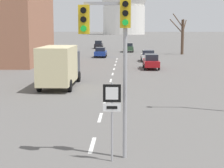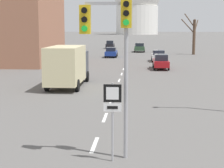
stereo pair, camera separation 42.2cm
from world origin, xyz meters
The scene contains 21 objects.
lane_stripe_1 centered at (0.00, 8.31, 0.00)m, with size 0.16×2.00×0.01m, color silver.
lane_stripe_2 centered at (0.00, 12.81, 0.00)m, with size 0.16×2.00×0.01m, color silver.
lane_stripe_3 centered at (0.00, 17.31, 0.00)m, with size 0.16×2.00×0.01m, color silver.
lane_stripe_4 centered at (0.00, 21.81, 0.00)m, with size 0.16×2.00×0.01m, color silver.
lane_stripe_5 centered at (0.00, 26.31, 0.00)m, with size 0.16×2.00×0.01m, color silver.
lane_stripe_6 centered at (0.00, 30.81, 0.00)m, with size 0.16×2.00×0.01m, color silver.
lane_stripe_7 centered at (0.00, 35.31, 0.00)m, with size 0.16×2.00×0.01m, color silver.
lane_stripe_8 centered at (0.00, 39.81, 0.00)m, with size 0.16×2.00×0.01m, color silver.
lane_stripe_9 centered at (0.00, 44.31, 0.00)m, with size 0.16×2.00×0.01m, color silver.
lane_stripe_10 centered at (0.00, 48.81, 0.00)m, with size 0.16×2.00×0.01m, color silver.
traffic_signal_centre_tall centered at (0.80, 6.94, 4.22)m, with size 1.74×0.34×5.57m.
route_sign_post centered at (0.83, 6.55, 1.86)m, with size 0.60×0.08×2.71m.
sedan_near_left centered at (4.29, 45.08, 0.77)m, with size 1.84×4.38×1.53m.
sedan_near_right centered at (4.09, 35.64, 0.83)m, with size 1.69×4.57×1.64m.
sedan_mid_centre centered at (-2.59, 51.74, 0.78)m, with size 1.79×4.17×1.53m.
sedan_far_left centered at (1.75, 64.50, 0.86)m, with size 1.94×4.26×1.69m.
sedan_far_right centered at (-4.64, 75.83, 0.86)m, with size 1.78×3.88×1.74m.
delivery_truck centered at (-3.78, 22.65, 1.70)m, with size 2.44×7.20×3.14m.
bare_tree_left_near centered at (-10.59, 47.98, 5.13)m, with size 3.65×5.38×10.94m.
bare_tree_right_near centered at (10.80, 58.56, 3.32)m, with size 2.96×3.06×6.89m.
capitol_dome centered at (0.00, 247.55, 21.26)m, with size 30.89×30.89×43.64m.
Camera 2 is at (1.70, -5.67, 4.53)m, focal length 60.00 mm.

